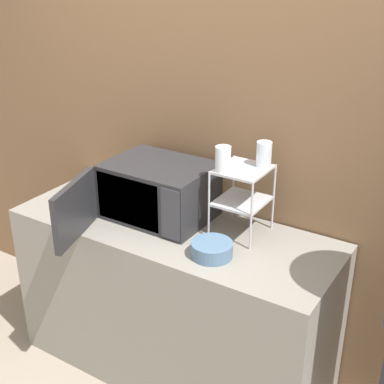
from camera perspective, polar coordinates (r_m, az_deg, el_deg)
name	(u,v)px	position (r m, az deg, el deg)	size (l,w,h in m)	color
wall_back	(209,131)	(2.80, 1.84, 6.47)	(8.00, 0.06, 2.60)	brown
counter	(173,301)	(2.92, -1.99, -11.51)	(1.68, 0.63, 0.90)	gray
microwave	(155,192)	(2.72, -3.96, 0.05)	(0.55, 0.78, 0.29)	#262628
dish_rack	(242,187)	(2.53, 5.39, 0.54)	(0.23, 0.25, 0.34)	#B2B2B7
glass_front_left	(223,159)	(2.43, 3.33, 3.53)	(0.07, 0.07, 0.12)	silver
glass_back_right	(264,154)	(2.51, 7.68, 4.02)	(0.07, 0.07, 0.12)	silver
bowl	(212,250)	(2.42, 2.13, -6.15)	(0.19, 0.19, 0.07)	slate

